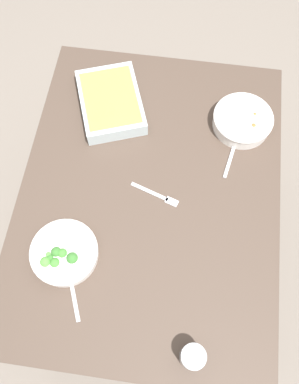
% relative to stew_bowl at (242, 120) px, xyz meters
% --- Properties ---
extents(ground_plane, '(6.00, 6.00, 0.00)m').
position_rel_stew_bowl_xyz_m(ground_plane, '(-0.32, 0.30, -0.77)').
color(ground_plane, slate).
extents(dining_table, '(1.20, 0.90, 0.74)m').
position_rel_stew_bowl_xyz_m(dining_table, '(-0.32, 0.30, -0.12)').
color(dining_table, '#4C3D33').
rests_on(dining_table, ground_plane).
extents(stew_bowl, '(0.22, 0.22, 0.06)m').
position_rel_stew_bowl_xyz_m(stew_bowl, '(0.00, 0.00, 0.00)').
color(stew_bowl, white).
rests_on(stew_bowl, dining_table).
extents(broccoli_bowl, '(0.22, 0.22, 0.07)m').
position_rel_stew_bowl_xyz_m(broccoli_bowl, '(-0.58, 0.54, -0.00)').
color(broccoli_bowl, white).
rests_on(broccoli_bowl, dining_table).
extents(baking_dish, '(0.36, 0.31, 0.06)m').
position_rel_stew_bowl_xyz_m(baking_dish, '(0.01, 0.49, 0.00)').
color(baking_dish, silver).
rests_on(baking_dish, dining_table).
extents(drink_cup, '(0.07, 0.07, 0.08)m').
position_rel_stew_bowl_xyz_m(drink_cup, '(-0.82, 0.11, 0.01)').
color(drink_cup, '#B2BCC6').
rests_on(drink_cup, dining_table).
extents(spoon_by_stew, '(0.18, 0.05, 0.01)m').
position_rel_stew_bowl_xyz_m(spoon_by_stew, '(-0.12, 0.02, -0.03)').
color(spoon_by_stew, silver).
rests_on(spoon_by_stew, dining_table).
extents(spoon_by_broccoli, '(0.17, 0.09, 0.01)m').
position_rel_stew_bowl_xyz_m(spoon_by_broccoli, '(-0.67, 0.50, -0.03)').
color(spoon_by_broccoli, silver).
rests_on(spoon_by_broccoli, dining_table).
extents(fork_on_table, '(0.07, 0.17, 0.01)m').
position_rel_stew_bowl_xyz_m(fork_on_table, '(-0.33, 0.27, -0.03)').
color(fork_on_table, silver).
rests_on(fork_on_table, dining_table).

